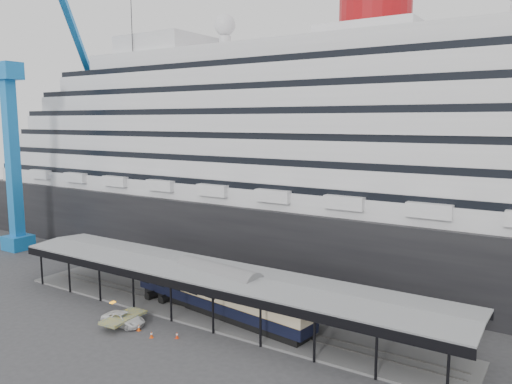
{
  "coord_description": "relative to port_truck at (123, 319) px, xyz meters",
  "views": [
    {
      "loc": [
        33.09,
        -37.97,
        21.79
      ],
      "look_at": [
        3.6,
        8.0,
        13.98
      ],
      "focal_mm": 35.0,
      "sensor_mm": 36.0,
      "label": 1
    }
  ],
  "objects": [
    {
      "name": "platform_canopy",
      "position": [
        6.5,
        7.67,
        1.68
      ],
      "size": [
        56.0,
        9.18,
        5.3
      ],
      "color": "slate",
      "rests_on": "ground"
    },
    {
      "name": "pullman_carriage",
      "position": [
        7.04,
        7.67,
        2.24
      ],
      "size": [
        24.91,
        6.51,
        24.25
      ],
      "rotation": [
        0.0,
        0.0,
        -0.14
      ],
      "color": "black",
      "rests_on": "ground"
    },
    {
      "name": "cruise_ship",
      "position": [
        6.54,
        34.67,
        17.67
      ],
      "size": [
        130.0,
        30.0,
        43.9
      ],
      "color": "black",
      "rests_on": "ground"
    },
    {
      "name": "port_truck",
      "position": [
        0.0,
        0.0,
        0.0
      ],
      "size": [
        5.05,
        2.58,
        1.37
      ],
      "primitive_type": "imported",
      "rotation": [
        0.0,
        0.0,
        1.63
      ],
      "color": "silver",
      "rests_on": "ground"
    },
    {
      "name": "crane_blue",
      "position": [
        -38.62,
        13.29,
        19.27
      ],
      "size": [
        22.63,
        19.19,
        47.6
      ],
      "color": "blue",
      "rests_on": "ground"
    },
    {
      "name": "traffic_cone_right",
      "position": [
        7.05,
        0.6,
        -0.34
      ],
      "size": [
        0.38,
        0.38,
        0.68
      ],
      "rotation": [
        0.0,
        0.0,
        0.08
      ],
      "color": "red",
      "rests_on": "ground"
    },
    {
      "name": "traffic_cone_mid",
      "position": [
        4.79,
        -0.7,
        -0.33
      ],
      "size": [
        0.47,
        0.47,
        0.71
      ],
      "rotation": [
        0.0,
        0.0,
        0.37
      ],
      "color": "#E7490C",
      "rests_on": "ground"
    },
    {
      "name": "traffic_cone_left",
      "position": [
        2.46,
        -0.19,
        -0.34
      ],
      "size": [
        0.38,
        0.38,
        0.69
      ],
      "rotation": [
        0.0,
        0.0,
        0.08
      ],
      "color": "#F9530D",
      "rests_on": "ground"
    },
    {
      "name": "ground",
      "position": [
        6.5,
        2.67,
        -0.68
      ],
      "size": [
        200.0,
        200.0,
        0.0
      ],
      "primitive_type": "plane",
      "color": "#373739",
      "rests_on": "ground"
    }
  ]
}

